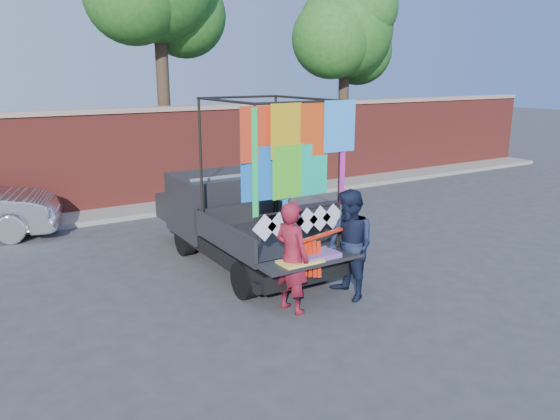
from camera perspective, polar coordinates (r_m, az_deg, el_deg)
ground at (r=9.10m, az=0.78°, el=-8.44°), size 90.00×90.00×0.00m
brick_wall at (r=14.94m, az=-13.80°, el=5.46°), size 30.00×0.45×2.61m
curb at (r=14.54m, az=-12.65°, el=0.19°), size 30.00×1.20×0.12m
tree_right at (r=19.42m, az=7.04°, el=17.85°), size 4.20×3.30×6.62m
pickup_truck at (r=10.54m, az=-5.28°, el=-0.81°), size 1.96×4.92×3.10m
woman at (r=8.09m, az=1.24°, el=-4.99°), size 0.54×0.70×1.69m
man at (r=8.61m, az=7.30°, el=-3.68°), size 0.71×0.89×1.75m
streamer_bundle at (r=8.25m, az=3.81°, el=-4.08°), size 0.97×0.27×0.68m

